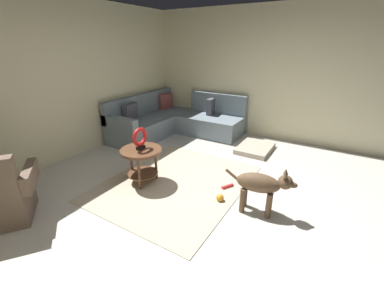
% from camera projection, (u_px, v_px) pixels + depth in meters
% --- Properties ---
extents(ground_plane, '(6.00, 6.00, 0.10)m').
position_uv_depth(ground_plane, '(213.00, 205.00, 3.37)').
color(ground_plane, beige).
extents(wall_back, '(6.00, 0.12, 2.70)m').
position_uv_depth(wall_back, '(60.00, 82.00, 4.26)').
color(wall_back, beige).
rests_on(wall_back, ground_plane).
extents(wall_right, '(0.12, 6.00, 2.70)m').
position_uv_depth(wall_right, '(279.00, 75.00, 5.19)').
color(wall_right, beige).
rests_on(wall_right, ground_plane).
extents(area_rug, '(2.30, 1.90, 0.01)m').
position_uv_depth(area_rug, '(176.00, 182.00, 3.81)').
color(area_rug, '#BCAD93').
rests_on(area_rug, ground_plane).
extents(sectional_couch, '(2.20, 2.25, 0.88)m').
position_uv_depth(sectional_couch, '(174.00, 121.00, 5.80)').
color(sectional_couch, slate).
rests_on(sectional_couch, ground_plane).
extents(side_table, '(0.60, 0.60, 0.54)m').
position_uv_depth(side_table, '(142.00, 157.00, 3.68)').
color(side_table, brown).
rests_on(side_table, ground_plane).
extents(torus_sculpture, '(0.28, 0.08, 0.33)m').
position_uv_depth(torus_sculpture, '(140.00, 138.00, 3.57)').
color(torus_sculpture, black).
rests_on(torus_sculpture, side_table).
extents(dog_bed_mat, '(0.80, 0.60, 0.09)m').
position_uv_depth(dog_bed_mat, '(255.00, 148.00, 4.95)').
color(dog_bed_mat, '#B2A38E').
rests_on(dog_bed_mat, ground_plane).
extents(dog, '(0.31, 0.84, 0.63)m').
position_uv_depth(dog, '(262.00, 185.00, 3.02)').
color(dog, brown).
rests_on(dog, ground_plane).
extents(dog_toy_ball, '(0.10, 0.10, 0.10)m').
position_uv_depth(dog_toy_ball, '(220.00, 198.00, 3.35)').
color(dog_toy_ball, orange).
rests_on(dog_toy_ball, ground_plane).
extents(dog_toy_rope, '(0.19, 0.14, 0.05)m').
position_uv_depth(dog_toy_rope, '(227.00, 186.00, 3.66)').
color(dog_toy_rope, red).
rests_on(dog_toy_rope, ground_plane).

